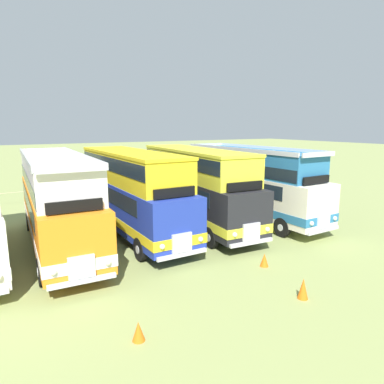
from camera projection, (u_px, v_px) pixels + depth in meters
The scene contains 9 objects.
ground_plane at pixel (136, 235), 18.74m from camera, with size 200.00×200.00×0.00m, color #8C9956.
bus_second_in_row at pixel (57, 199), 16.52m from camera, with size 2.89×11.38×4.52m.
bus_third_in_row at pixel (132, 189), 18.49m from camera, with size 2.78×10.67×4.49m.
bus_fourth_in_row at pixel (196, 184), 20.26m from camera, with size 3.13×11.01×4.49m.
bus_fifth_in_row at pixel (250, 181), 21.93m from camera, with size 2.98×11.15×4.52m.
cone_near_end at pixel (264, 260), 14.55m from camera, with size 0.36×0.36×0.55m, color orange.
cone_mid_row at pixel (303, 289), 11.82m from camera, with size 0.36×0.36×0.72m, color orange.
cone_far_end at pixel (138, 331), 9.52m from camera, with size 0.36×0.36×0.56m, color orange.
rope_fence_line at pixel (86, 189), 28.30m from camera, with size 21.42×0.08×1.05m.
Camera 1 is at (-6.24, -17.12, 5.84)m, focal length 32.50 mm.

